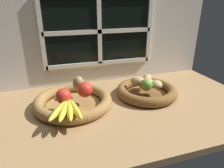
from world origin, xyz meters
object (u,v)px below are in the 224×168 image
Objects in this scene: potato_large at (147,83)px; fruit_bowl_left at (73,102)px; apple_red_right at (85,90)px; pear_brown at (79,84)px; potato_back at (147,79)px; fruit_bowl_right at (147,91)px; potato_oblong at (138,81)px; lime_near at (146,85)px; apple_red_front at (64,96)px; potato_small at (157,85)px; banana_bunch_front at (67,109)px; chili_pepper at (151,85)px.

fruit_bowl_left is at bearing 180.00° from potato_large.
apple_red_right is at bearing -176.66° from potato_large.
potato_back is at bearing -1.91° from pear_brown.
fruit_bowl_left is 39.38cm from fruit_bowl_right.
fruit_bowl_right is at bearing -37.87° from potato_oblong.
potato_back is at bearing 61.02° from lime_near.
potato_oblong is 1.08× the size of potato_back.
apple_red_front is 0.86× the size of potato_oblong.
apple_red_right reaches higher than fruit_bowl_right.
apple_red_front is 0.91× the size of pear_brown.
pear_brown reaches higher than fruit_bowl_right.
fruit_bowl_left is 39.70cm from potato_large.
potato_large is at bearing 3.34° from apple_red_right.
fruit_bowl_right is at bearing 135.00° from potato_small.
apple_red_right is at bearing 19.17° from apple_red_front.
banana_bunch_front is 3.24× the size of lime_near.
potato_back is 1.08× the size of potato_small.
fruit_bowl_right is 3.99× the size of potato_oblong.
potato_back is (6.17, 1.76, 0.05)cm from potato_oblong.
lime_near is at bearing -123.69° from fruit_bowl_right.
potato_large is at bearing -14.04° from fruit_bowl_right.
potato_oblong is at bearing 4.98° from fruit_bowl_left.
potato_oblong is 1.17× the size of potato_small.
fruit_bowl_left is 1.16× the size of fruit_bowl_right.
fruit_bowl_left is 5.42× the size of apple_red_front.
lime_near is at bearing -173.33° from potato_small.
apple_red_front is at bearing -172.86° from fruit_bowl_right.
pear_brown is 40.11cm from potato_small.
potato_back is 1.08× the size of potato_large.
pear_brown is 1.10× the size of potato_small.
lime_near is at bearing -4.27° from apple_red_right.
potato_large is at bearing -0.00° from fruit_bowl_left.
pear_brown is at bearing 178.09° from potato_back.
pear_brown is 0.94× the size of potato_oblong.
apple_red_front reaches higher than potato_oblong.
potato_large is at bearing -114.44° from potato_back.
potato_back reaches higher than chili_pepper.
apple_red_right is (5.60, -1.97, 6.49)cm from fruit_bowl_left.
apple_red_right is 30.26cm from potato_oblong.
potato_back is (2.21, 4.85, 5.28)cm from fruit_bowl_right.
fruit_bowl_left is 35.93cm from potato_oblong.
pear_brown reaches higher than fruit_bowl_left.
pear_brown is at bearing 166.09° from potato_small.
fruit_bowl_right is at bearing -114.44° from potato_back.
potato_back is 10.45cm from lime_near.
banana_bunch_front is 49.19cm from potato_back.
potato_large is at bearing -37.87° from potato_oblong.
potato_small is (38.90, -9.63, -1.66)cm from pear_brown.
lime_near reaches higher than potato_back.
lime_near is (-6.38, -0.75, 0.92)cm from potato_small.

